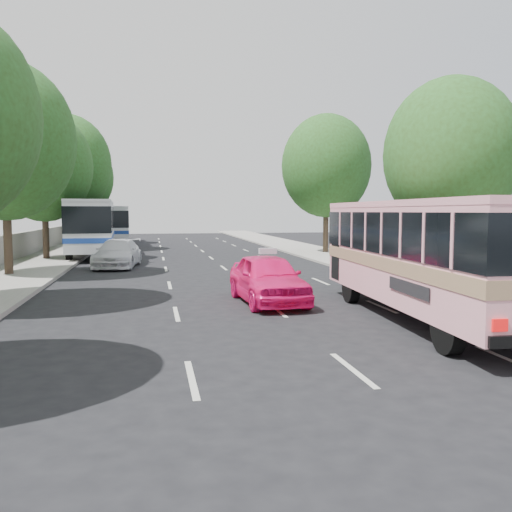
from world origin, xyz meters
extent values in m
plane|color=black|center=(0.00, 0.00, 0.00)|extent=(120.00, 120.00, 0.00)
cube|color=#9E998E|center=(-8.50, 20.00, 0.07)|extent=(4.00, 90.00, 0.15)
cube|color=#9E998E|center=(8.50, 20.00, 0.06)|extent=(4.00, 90.00, 0.12)
cube|color=#9E998E|center=(-10.30, 20.00, 0.90)|extent=(0.30, 90.00, 1.50)
cylinder|color=#38281E|center=(-8.70, 14.00, 1.90)|extent=(0.36, 0.36, 3.80)
ellipsoid|color=#294719|center=(-8.70, 14.00, 5.90)|extent=(6.00, 6.00, 6.90)
sphere|color=#294719|center=(-8.30, 13.70, 7.10)|extent=(3.90, 3.90, 3.90)
cylinder|color=#38281E|center=(-8.60, 22.00, 1.75)|extent=(0.36, 0.36, 3.50)
ellipsoid|color=#294719|center=(-8.60, 22.00, 5.43)|extent=(5.52, 5.52, 6.35)
sphere|color=#294719|center=(-8.20, 21.70, 6.53)|extent=(3.59, 3.59, 3.59)
cylinder|color=#38281E|center=(-8.50, 30.00, 2.00)|extent=(0.36, 0.36, 3.99)
ellipsoid|color=#294719|center=(-8.50, 30.00, 6.20)|extent=(6.30, 6.30, 7.24)
sphere|color=#294719|center=(-8.10, 29.70, 7.46)|extent=(4.09, 4.09, 4.09)
cylinder|color=#38281E|center=(-8.70, 38.00, 1.86)|extent=(0.36, 0.36, 3.72)
ellipsoid|color=#294719|center=(-8.70, 38.00, 5.78)|extent=(5.88, 5.88, 6.76)
sphere|color=#294719|center=(-8.30, 37.70, 6.96)|extent=(3.82, 3.82, 3.82)
cylinder|color=#38281E|center=(8.70, 8.00, 1.61)|extent=(0.36, 0.36, 3.23)
ellipsoid|color=#294719|center=(8.70, 8.00, 5.01)|extent=(5.10, 5.10, 5.87)
sphere|color=#294719|center=(9.10, 7.70, 6.04)|extent=(3.32, 3.31, 3.31)
cylinder|color=#38281E|center=(9.00, 24.00, 1.90)|extent=(0.36, 0.36, 3.80)
ellipsoid|color=#294719|center=(9.00, 24.00, 5.90)|extent=(6.00, 6.00, 6.90)
sphere|color=#294719|center=(9.40, 23.70, 7.10)|extent=(3.90, 3.90, 3.90)
cube|color=#FCA2AF|center=(4.50, 1.92, 1.82)|extent=(2.96, 9.91, 2.62)
cube|color=#9E7A59|center=(4.50, 1.92, 1.52)|extent=(3.00, 9.93, 0.34)
cube|color=black|center=(4.50, 1.92, 2.30)|extent=(3.01, 9.94, 1.08)
cube|color=#FCA2AF|center=(4.50, 1.92, 3.06)|extent=(2.98, 9.93, 0.16)
cylinder|color=black|center=(3.58, 4.91, 0.51)|extent=(0.35, 1.03, 1.02)
cylinder|color=black|center=(5.73, 4.79, 0.51)|extent=(0.35, 1.03, 1.02)
cylinder|color=black|center=(3.25, -1.35, 0.51)|extent=(0.35, 1.03, 1.02)
imported|color=#FF1674|center=(1.00, 5.35, 0.77)|extent=(2.05, 4.61, 1.54)
imported|color=silver|center=(-4.29, 17.39, 0.71)|extent=(2.53, 5.09, 1.42)
cube|color=silver|center=(-6.30, 25.04, 2.03)|extent=(3.14, 11.88, 2.99)
cube|color=black|center=(-6.30, 25.04, 2.40)|extent=(3.19, 11.92, 1.47)
cube|color=navy|center=(-6.30, 25.04, 1.27)|extent=(3.18, 11.91, 0.29)
cube|color=silver|center=(-6.30, 25.04, 3.46)|extent=(3.16, 11.90, 0.14)
cylinder|color=black|center=(-7.60, 28.70, 0.54)|extent=(0.37, 1.09, 1.08)
cylinder|color=black|center=(-5.41, 28.82, 0.54)|extent=(0.37, 1.09, 1.08)
cylinder|color=black|center=(-7.17, 20.87, 0.54)|extent=(0.37, 1.09, 1.08)
cylinder|color=black|center=(-4.98, 20.99, 0.54)|extent=(0.37, 1.09, 1.08)
cube|color=silver|center=(-5.97, 38.68, 1.89)|extent=(3.18, 11.09, 2.78)
cube|color=black|center=(-5.97, 38.68, 2.23)|extent=(3.23, 11.13, 1.37)
cube|color=navy|center=(-5.97, 38.68, 1.19)|extent=(3.22, 11.12, 0.27)
cube|color=silver|center=(-5.97, 38.68, 3.22)|extent=(3.20, 11.12, 0.13)
cylinder|color=black|center=(-7.25, 42.05, 0.50)|extent=(0.37, 1.02, 1.00)
cylinder|color=black|center=(-5.23, 42.21, 0.50)|extent=(0.37, 1.02, 1.00)
cylinder|color=black|center=(-6.68, 34.78, 0.50)|extent=(0.37, 1.02, 1.00)
cylinder|color=black|center=(-4.66, 34.94, 0.50)|extent=(0.37, 1.02, 1.00)
cube|color=silver|center=(1.00, 5.35, 1.63)|extent=(0.56, 0.21, 0.18)
camera|label=1|loc=(-2.52, -11.08, 2.86)|focal=38.00mm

